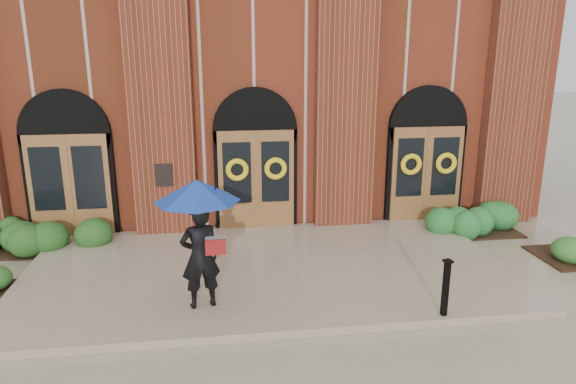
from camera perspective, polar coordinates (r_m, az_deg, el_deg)
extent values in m
plane|color=gray|center=(10.87, -2.26, -9.25)|extent=(90.00, 90.00, 0.00)
cube|color=tan|center=(10.98, -2.34, -8.57)|extent=(10.00, 5.30, 0.15)
cube|color=maroon|center=(18.79, -5.21, 12.16)|extent=(16.00, 12.00, 7.00)
cube|color=black|center=(12.71, -13.64, 1.83)|extent=(0.40, 0.05, 0.55)
cube|color=maroon|center=(12.67, -14.07, 10.26)|extent=(1.50, 0.45, 7.00)
cube|color=maroon|center=(13.01, 6.40, 10.74)|extent=(1.50, 0.45, 7.00)
cube|color=maroon|center=(14.78, 23.83, 10.09)|extent=(1.50, 0.45, 7.00)
cube|color=brown|center=(13.41, -23.09, 0.62)|extent=(1.90, 0.10, 2.50)
cylinder|color=black|center=(13.31, -23.50, 5.98)|extent=(2.10, 0.22, 2.10)
cube|color=brown|center=(12.97, -3.54, 1.38)|extent=(1.90, 0.10, 2.50)
cylinder|color=black|center=(12.86, -3.69, 6.94)|extent=(2.10, 0.22, 2.10)
cube|color=brown|center=(14.04, 15.10, 1.95)|extent=(1.90, 0.10, 2.50)
cylinder|color=black|center=(13.94, 15.23, 7.09)|extent=(2.10, 0.22, 2.10)
torus|color=yellow|center=(12.76, -5.67, 2.48)|extent=(0.57, 0.13, 0.57)
torus|color=yellow|center=(12.83, -1.38, 2.62)|extent=(0.57, 0.13, 0.57)
torus|color=yellow|center=(13.69, 13.52, 3.01)|extent=(0.57, 0.13, 0.57)
torus|color=yellow|center=(14.06, 17.17, 3.07)|extent=(0.57, 0.13, 0.57)
imported|color=black|center=(9.09, -9.73, -7.07)|extent=(0.77, 0.59, 1.88)
cone|color=navy|center=(8.71, -10.08, 0.17)|extent=(1.74, 1.74, 0.38)
cylinder|color=black|center=(8.81, -9.61, -3.04)|extent=(0.02, 0.02, 0.62)
cube|color=#A9ABAE|center=(8.85, -8.04, -5.88)|extent=(0.38, 0.25, 0.28)
cube|color=maroon|center=(8.76, -8.03, -6.11)|extent=(0.35, 0.10, 0.28)
cube|color=black|center=(9.24, 17.10, -10.26)|extent=(0.10, 0.10, 0.98)
cube|color=black|center=(9.04, 17.36, -7.35)|extent=(0.16, 0.16, 0.04)
ellipsoid|color=#204B19|center=(13.43, -26.04, -4.40)|extent=(2.69, 1.08, 0.69)
ellipsoid|color=#215E26|center=(13.92, 18.71, -2.96)|extent=(2.71, 1.08, 0.69)
ellipsoid|color=#2C6424|center=(13.36, 29.30, -5.30)|extent=(1.50, 1.29, 0.53)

